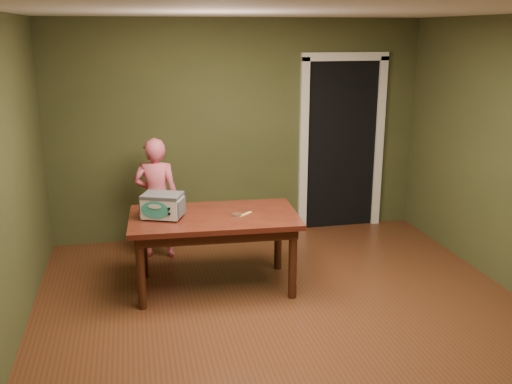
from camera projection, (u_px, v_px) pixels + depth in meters
floor at (296, 330)px, 4.84m from camera, size 5.00×5.00×0.00m
room_shell at (300, 131)px, 4.38m from camera, size 4.52×5.02×2.61m
doorway at (333, 141)px, 7.43m from camera, size 1.10×0.66×2.25m
dining_table at (214, 225)px, 5.48m from camera, size 1.65×0.99×0.75m
toy_oven at (162, 205)px, 5.33m from camera, size 0.44×0.37×0.24m
baking_pan at (237, 215)px, 5.43m from camera, size 0.10×0.10×0.02m
spatula at (245, 214)px, 5.46m from camera, size 0.15×0.14×0.01m
child at (157, 198)px, 6.26m from camera, size 0.55×0.42×1.35m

